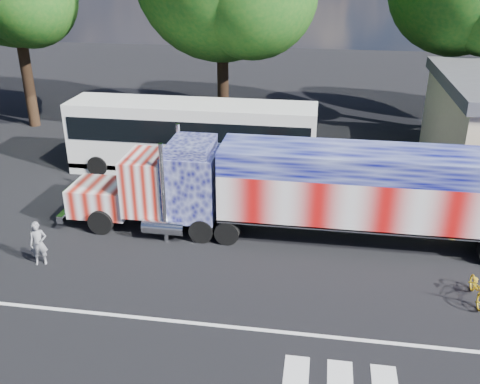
# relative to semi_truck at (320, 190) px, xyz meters

# --- Properties ---
(ground) EXTENTS (100.00, 100.00, 0.00)m
(ground) POSITION_rel_semi_truck_xyz_m (-3.15, -3.20, -2.14)
(ground) COLOR black
(lane_markings) EXTENTS (30.00, 2.67, 0.01)m
(lane_markings) POSITION_rel_semi_truck_xyz_m (-1.44, -6.97, -2.13)
(lane_markings) COLOR silver
(lane_markings) RESTS_ON ground
(semi_truck) EXTENTS (19.48, 3.08, 4.15)m
(semi_truck) POSITION_rel_semi_truck_xyz_m (0.00, 0.00, 0.00)
(semi_truck) COLOR black
(semi_truck) RESTS_ON ground
(coach_bus) EXTENTS (12.72, 2.96, 3.70)m
(coach_bus) POSITION_rel_semi_truck_xyz_m (-6.68, 6.24, -0.22)
(coach_bus) COLOR white
(coach_bus) RESTS_ON ground
(woman) EXTENTS (0.73, 0.61, 1.72)m
(woman) POSITION_rel_semi_truck_xyz_m (-10.13, -3.65, -1.28)
(woman) COLOR slate
(woman) RESTS_ON ground
(bicycle) EXTENTS (0.65, 1.75, 0.91)m
(bicycle) POSITION_rel_semi_truck_xyz_m (5.37, -3.50, -1.68)
(bicycle) COLOR gold
(bicycle) RESTS_ON ground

